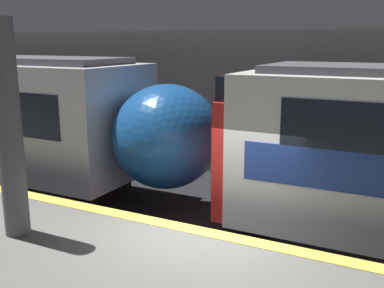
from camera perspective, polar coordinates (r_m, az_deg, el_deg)
The scene contains 2 objects.
station_rear_barrier at distance 12.92m, azimuth 14.01°, elevation 4.31°, with size 50.00×0.15×4.34m.
support_pillar_near at distance 7.18m, azimuth -22.22°, elevation 1.60°, with size 0.38×0.38×3.26m.
Camera 1 is at (2.88, -6.07, 4.02)m, focal length 42.00 mm.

